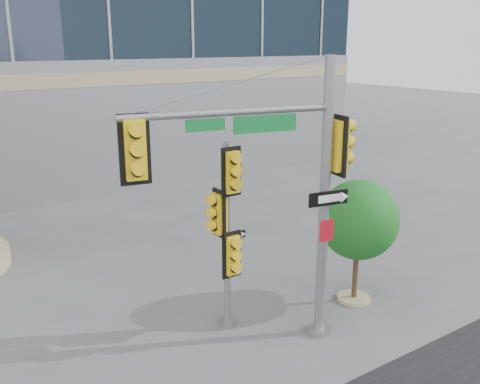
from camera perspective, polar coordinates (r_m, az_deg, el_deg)
ground at (r=12.84m, az=3.13°, el=-16.06°), size 120.00×120.00×0.00m
main_signal_pole at (r=11.40m, az=4.17°, el=1.82°), size 4.99×1.36×6.50m
secondary_signal_pole at (r=12.47m, az=-1.38°, el=-3.34°), size 0.78×0.58×4.57m
street_tree at (r=14.31m, az=12.58°, el=-3.22°), size 2.14×2.09×3.34m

